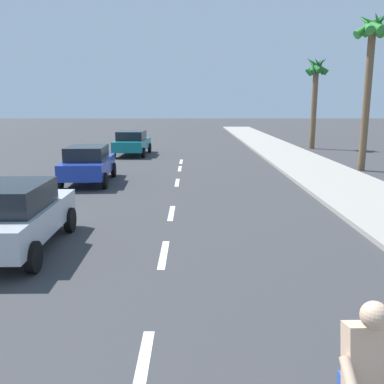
# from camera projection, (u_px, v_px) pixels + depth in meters

# --- Properties ---
(ground_plane) EXTENTS (160.00, 160.00, 0.00)m
(ground_plane) POSITION_uv_depth(u_px,v_px,m) (178.00, 183.00, 17.88)
(ground_plane) COLOR #38383A
(sidewalk_strip) EXTENTS (3.60, 80.00, 0.14)m
(sidewalk_strip) POSITION_uv_depth(u_px,v_px,m) (324.00, 174.00, 19.81)
(sidewalk_strip) COLOR #9E998E
(sidewalk_strip) RESTS_ON ground
(lane_stripe_2) EXTENTS (0.16, 1.80, 0.01)m
(lane_stripe_2) POSITION_uv_depth(u_px,v_px,m) (143.00, 369.00, 5.32)
(lane_stripe_2) COLOR white
(lane_stripe_2) RESTS_ON ground
(lane_stripe_3) EXTENTS (0.16, 1.80, 0.01)m
(lane_stripe_3) POSITION_uv_depth(u_px,v_px,m) (165.00, 254.00, 9.39)
(lane_stripe_3) COLOR white
(lane_stripe_3) RESTS_ON ground
(lane_stripe_4) EXTENTS (0.16, 1.80, 0.01)m
(lane_stripe_4) POSITION_uv_depth(u_px,v_px,m) (172.00, 213.00, 12.93)
(lane_stripe_4) COLOR white
(lane_stripe_4) RESTS_ON ground
(lane_stripe_5) EXTENTS (0.16, 1.80, 0.01)m
(lane_stripe_5) POSITION_uv_depth(u_px,v_px,m) (178.00, 182.00, 17.93)
(lane_stripe_5) COLOR white
(lane_stripe_5) RESTS_ON ground
(lane_stripe_6) EXTENTS (0.16, 1.80, 0.01)m
(lane_stripe_6) POSITION_uv_depth(u_px,v_px,m) (181.00, 169.00, 21.76)
(lane_stripe_6) COLOR white
(lane_stripe_6) RESTS_ON ground
(lane_stripe_7) EXTENTS (0.16, 1.80, 0.01)m
(lane_stripe_7) POSITION_uv_depth(u_px,v_px,m) (182.00, 162.00, 24.40)
(lane_stripe_7) COLOR white
(lane_stripe_7) RESTS_ON ground
(parked_car_silver) EXTENTS (1.92, 4.03, 1.57)m
(parked_car_silver) POSITION_uv_depth(u_px,v_px,m) (16.00, 215.00, 9.49)
(parked_car_silver) COLOR #B7BABF
(parked_car_silver) RESTS_ON ground
(parked_car_blue) EXTENTS (2.10, 4.21, 1.57)m
(parked_car_blue) POSITION_uv_depth(u_px,v_px,m) (89.00, 163.00, 17.76)
(parked_car_blue) COLOR #1E389E
(parked_car_blue) RESTS_ON ground
(parked_car_teal) EXTENTS (2.15, 4.48, 1.57)m
(parked_car_teal) POSITION_uv_depth(u_px,v_px,m) (133.00, 142.00, 27.38)
(parked_car_teal) COLOR #14727A
(parked_car_teal) RESTS_ON ground
(palm_tree_far) EXTENTS (1.71, 1.82, 7.61)m
(palm_tree_far) POSITION_uv_depth(u_px,v_px,m) (372.00, 46.00, 19.92)
(palm_tree_far) COLOR brown
(palm_tree_far) RESTS_ON ground
(palm_tree_distant) EXTENTS (1.82, 1.79, 6.73)m
(palm_tree_distant) POSITION_uv_depth(u_px,v_px,m) (317.00, 78.00, 30.44)
(palm_tree_distant) COLOR brown
(palm_tree_distant) RESTS_ON ground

